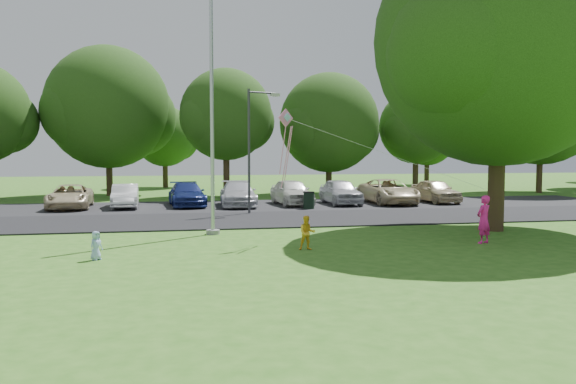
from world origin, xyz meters
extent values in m
plane|color=#30651A|center=(0.00, 0.00, 0.00)|extent=(120.00, 120.00, 0.00)
cube|color=black|center=(0.00, 9.00, 0.03)|extent=(60.00, 6.00, 0.06)
cube|color=black|center=(0.00, 15.50, 0.03)|extent=(42.00, 7.00, 0.06)
cylinder|color=#B7BABF|center=(-3.50, 5.00, 5.00)|extent=(0.14, 0.14, 10.00)
cylinder|color=gray|center=(-3.50, 5.00, 0.08)|extent=(0.50, 0.50, 0.16)
cylinder|color=#3F3F44|center=(-1.38, 11.41, 3.04)|extent=(0.12, 0.12, 6.09)
cylinder|color=#3F3F44|center=(-0.71, 11.62, 5.93)|extent=(1.38, 0.50, 0.09)
cube|color=silver|center=(-0.03, 11.83, 5.86)|extent=(0.50, 0.35, 0.14)
cylinder|color=black|center=(1.96, 13.00, 0.46)|extent=(0.57, 0.57, 0.92)
cylinder|color=black|center=(1.96, 13.00, 0.94)|extent=(0.61, 0.61, 0.05)
cylinder|color=#332316|center=(7.26, 3.89, 1.95)|extent=(0.62, 0.62, 3.90)
sphere|color=#19380F|center=(7.26, 3.89, 7.22)|extent=(9.47, 9.47, 9.47)
sphere|color=#19380F|center=(9.39, 4.83, 6.51)|extent=(6.15, 6.15, 6.15)
sphere|color=#19380F|center=(5.37, 2.70, 6.74)|extent=(5.68, 5.68, 5.68)
sphere|color=#19380F|center=(4.96, 2.89, 6.50)|extent=(4.92, 4.92, 4.92)
sphere|color=#19380F|center=(-15.76, 23.33, 5.04)|extent=(4.18, 4.18, 4.18)
cylinder|color=#332316|center=(-9.60, 25.24, 1.60)|extent=(0.44, 0.44, 3.19)
sphere|color=#19380F|center=(-9.60, 25.24, 6.17)|extent=(8.50, 8.50, 8.50)
sphere|color=#19380F|center=(-7.68, 26.09, 5.53)|extent=(5.53, 5.53, 5.53)
sphere|color=#19380F|center=(-11.30, 24.17, 5.74)|extent=(5.10, 5.10, 5.10)
cylinder|color=#332316|center=(-1.58, 22.90, 1.71)|extent=(0.44, 0.44, 3.43)
sphere|color=#19380F|center=(-1.58, 22.90, 5.62)|extent=(6.27, 6.27, 6.27)
sphere|color=#19380F|center=(-0.17, 23.53, 5.15)|extent=(4.07, 4.07, 4.07)
sphere|color=#19380F|center=(-2.84, 22.12, 5.31)|extent=(3.76, 3.76, 3.76)
cylinder|color=#332316|center=(6.03, 24.17, 1.33)|extent=(0.44, 0.44, 2.66)
sphere|color=#19380F|center=(6.03, 24.17, 5.20)|extent=(7.27, 7.27, 7.27)
sphere|color=#19380F|center=(7.66, 24.89, 4.66)|extent=(4.72, 4.72, 4.72)
sphere|color=#19380F|center=(4.57, 23.26, 4.84)|extent=(4.36, 4.36, 4.36)
cylinder|color=#332316|center=(13.12, 24.89, 1.51)|extent=(0.44, 0.44, 3.02)
sphere|color=#19380F|center=(13.12, 24.89, 5.00)|extent=(5.67, 5.67, 5.67)
sphere|color=#19380F|center=(14.39, 25.46, 4.58)|extent=(3.68, 3.68, 3.68)
sphere|color=#19380F|center=(11.98, 24.18, 4.72)|extent=(3.40, 3.40, 3.40)
cylinder|color=#332316|center=(21.92, 22.25, 1.71)|extent=(0.44, 0.44, 3.42)
sphere|color=#19380F|center=(21.92, 22.25, 6.49)|extent=(8.77, 8.77, 8.77)
sphere|color=#19380F|center=(23.89, 23.13, 5.84)|extent=(5.70, 5.70, 5.70)
sphere|color=#19380F|center=(20.17, 21.15, 6.06)|extent=(5.26, 5.26, 5.26)
cylinder|color=#332316|center=(-6.00, 34.00, 1.30)|extent=(0.44, 0.44, 2.60)
sphere|color=#19380F|center=(-6.00, 34.00, 4.42)|extent=(5.20, 5.20, 5.20)
sphere|color=#19380F|center=(-4.83, 34.52, 4.03)|extent=(3.38, 3.38, 3.38)
sphere|color=#19380F|center=(-7.04, 33.35, 4.16)|extent=(3.12, 3.12, 3.12)
cylinder|color=#332316|center=(18.00, 33.50, 1.30)|extent=(0.44, 0.44, 2.60)
sphere|color=#19380F|center=(18.00, 33.50, 4.42)|extent=(5.20, 5.20, 5.20)
sphere|color=#19380F|center=(19.17, 34.02, 4.03)|extent=(3.38, 3.38, 3.38)
sphere|color=#19380F|center=(16.96, 32.85, 4.16)|extent=(3.12, 3.12, 3.12)
imported|color=#C6B793|center=(-10.45, 15.55, 0.69)|extent=(2.38, 4.67, 1.26)
imported|color=silver|center=(-7.62, 15.45, 0.69)|extent=(1.54, 3.88, 1.26)
imported|color=navy|center=(-4.34, 15.76, 0.71)|extent=(2.21, 4.64, 1.30)
imported|color=silver|center=(-1.56, 15.20, 0.74)|extent=(2.11, 4.78, 1.36)
imported|color=silver|center=(1.53, 15.41, 0.79)|extent=(2.14, 4.45, 1.47)
imported|color=silver|center=(4.36, 15.31, 0.79)|extent=(1.81, 4.30, 1.45)
imported|color=#C6B793|center=(7.23, 15.22, 0.77)|extent=(2.47, 5.14, 1.41)
imported|color=#C6B793|center=(10.22, 15.33, 0.75)|extent=(1.90, 4.14, 1.38)
imported|color=#FD2195|center=(5.22, 1.21, 0.80)|extent=(0.69, 0.60, 1.60)
imported|color=yellow|center=(-0.82, 1.08, 0.53)|extent=(0.54, 0.44, 1.06)
imported|color=#9ABAEC|center=(-7.00, 0.57, 0.41)|extent=(0.45, 0.47, 0.82)
cube|color=pink|center=(-1.22, 2.56, 4.16)|extent=(0.55, 0.32, 0.60)
cube|color=#8CC6E5|center=(-1.17, 2.53, 4.18)|extent=(0.27, 0.16, 0.29)
cylinder|color=white|center=(2.00, 1.88, 2.99)|extent=(6.44, 1.36, 2.35)
cylinder|color=pink|center=(-1.32, 2.56, 3.10)|extent=(0.20, 0.26, 1.60)
cylinder|color=pink|center=(-1.12, 2.61, 2.97)|extent=(0.22, 0.42, 1.83)
cylinder|color=pink|center=(-1.22, 2.48, 2.84)|extent=(0.24, 0.61, 2.04)
camera|label=1|loc=(-4.62, -15.74, 3.00)|focal=35.00mm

